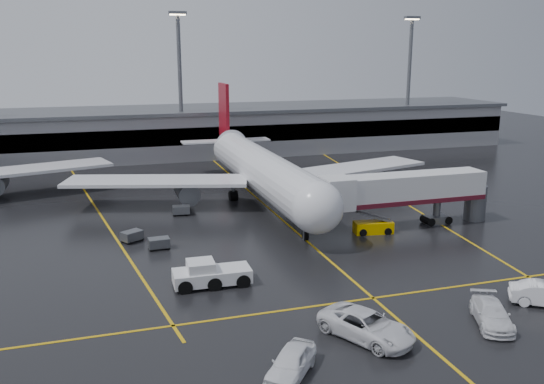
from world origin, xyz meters
name	(u,v)px	position (x,y,z in m)	size (l,w,h in m)	color
ground	(284,221)	(0.00, 0.00, 0.00)	(220.00, 220.00, 0.00)	black
apron_line_centre	(284,221)	(0.00, 0.00, 0.01)	(0.25, 90.00, 0.02)	gold
apron_line_stop	(373,298)	(0.00, -22.00, 0.01)	(60.00, 0.25, 0.02)	gold
apron_line_left	(99,212)	(-20.00, 10.00, 0.01)	(0.25, 70.00, 0.02)	gold
apron_line_right	(383,190)	(18.00, 10.00, 0.01)	(0.25, 70.00, 0.02)	gold
terminal	(204,130)	(0.00, 47.93, 4.32)	(122.00, 19.00, 8.60)	gray
light_mast_mid	(180,77)	(-5.00, 42.00, 14.47)	(3.00, 1.20, 25.45)	#595B60
light_mast_right	(409,74)	(40.00, 42.00, 14.47)	(3.00, 1.20, 25.45)	#595B60
main_airliner	(260,169)	(0.00, 9.70, 4.21)	(48.80, 45.60, 14.10)	silver
jet_bridge	(405,192)	(11.87, -6.00, 3.93)	(19.90, 3.40, 6.05)	silver
pushback_tractor	(210,275)	(-11.62, -15.68, 0.90)	(6.39, 2.88, 2.26)	silver
belt_loader	(373,227)	(7.67, -7.02, 0.63)	(4.27, 2.42, 2.57)	#DEA701
service_van_a	(367,326)	(-3.43, -27.65, 0.93)	(3.09, 6.70, 1.86)	silver
service_van_b	(492,314)	(5.88, -28.42, 0.79)	(2.20, 5.41, 1.57)	silver
service_van_d	(291,362)	(-9.70, -30.39, 0.83)	(1.97, 4.89, 1.67)	white
baggage_cart_a	(159,243)	(-14.59, -5.43, 0.63)	(2.06, 1.39, 1.12)	#595B60
baggage_cart_b	(132,236)	(-16.93, -2.33, 0.63)	(2.39, 2.16, 1.12)	#595B60
baggage_cart_c	(181,210)	(-10.72, 5.96, 0.63)	(2.14, 1.53, 1.12)	#595B60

